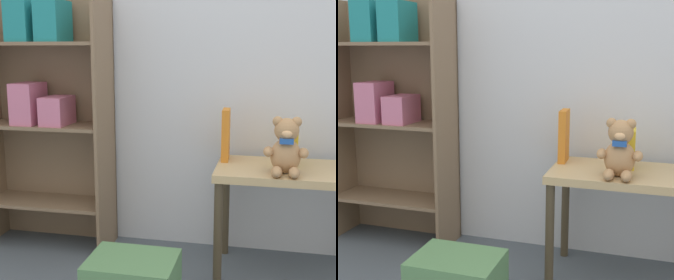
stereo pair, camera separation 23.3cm
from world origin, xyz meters
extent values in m
cube|color=silver|center=(0.00, 1.33, 1.25)|extent=(4.80, 0.06, 2.50)
cube|color=#7F664C|center=(-1.32, 1.14, 0.67)|extent=(0.02, 0.29, 1.35)
cube|color=#7F664C|center=(-0.64, 1.14, 0.67)|extent=(0.02, 0.29, 1.35)
cube|color=#7F664C|center=(-0.98, 1.27, 0.67)|extent=(0.70, 0.02, 1.35)
cube|color=#7F664C|center=(-0.98, 1.14, 0.24)|extent=(0.66, 0.26, 0.02)
cube|color=#7F664C|center=(-0.98, 1.14, 0.67)|extent=(0.66, 0.26, 0.02)
cube|color=#7F664C|center=(-0.98, 1.14, 1.11)|extent=(0.66, 0.26, 0.02)
cube|color=teal|center=(-1.06, 1.12, 1.22)|extent=(0.13, 0.20, 0.21)
cube|color=teal|center=(-0.90, 1.12, 1.22)|extent=(0.13, 0.20, 0.21)
cube|color=#D17093|center=(-1.06, 1.12, 0.79)|extent=(0.13, 0.20, 0.22)
cube|color=#D17093|center=(-0.90, 1.12, 0.76)|extent=(0.13, 0.20, 0.15)
cube|color=tan|center=(0.31, 1.03, 0.52)|extent=(0.70, 0.42, 0.04)
cylinder|color=#453A29|center=(-0.01, 0.85, 0.25)|extent=(0.04, 0.04, 0.50)
cylinder|color=#453A29|center=(-0.01, 1.21, 0.25)|extent=(0.04, 0.04, 0.50)
ellipsoid|color=tan|center=(0.28, 0.93, 0.61)|extent=(0.13, 0.10, 0.16)
sphere|color=tan|center=(0.28, 0.93, 0.73)|extent=(0.11, 0.11, 0.11)
sphere|color=tan|center=(0.24, 0.93, 0.77)|extent=(0.05, 0.05, 0.05)
sphere|color=tan|center=(0.32, 0.93, 0.77)|extent=(0.05, 0.05, 0.05)
ellipsoid|color=#F4BB82|center=(0.28, 0.88, 0.72)|extent=(0.05, 0.03, 0.03)
ellipsoid|color=tan|center=(0.20, 0.92, 0.63)|extent=(0.04, 0.09, 0.04)
ellipsoid|color=tan|center=(0.35, 0.92, 0.63)|extent=(0.04, 0.09, 0.04)
ellipsoid|color=tan|center=(0.24, 0.85, 0.56)|extent=(0.05, 0.09, 0.05)
ellipsoid|color=tan|center=(0.32, 0.85, 0.56)|extent=(0.05, 0.09, 0.05)
cube|color=#2356B2|center=(0.28, 0.89, 0.69)|extent=(0.06, 0.02, 0.02)
cube|color=orange|center=(-0.01, 1.13, 0.66)|extent=(0.04, 0.13, 0.26)
cube|color=gold|center=(0.31, 1.11, 0.63)|extent=(0.05, 0.14, 0.18)
camera|label=1|loc=(0.20, -1.15, 1.08)|focal=50.00mm
camera|label=2|loc=(0.42, -1.09, 1.08)|focal=50.00mm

